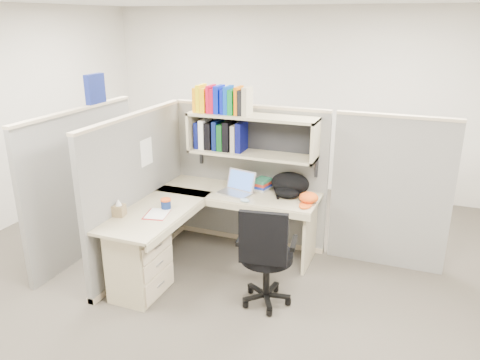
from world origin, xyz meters
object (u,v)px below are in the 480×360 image
at_px(desk, 168,243).
at_px(backpack, 289,185).
at_px(snack_canister, 166,203).
at_px(task_chair, 266,271).
at_px(laptop, 235,183).

height_order(desk, backpack, backpack).
xyz_separation_m(snack_canister, task_chair, (1.11, -0.19, -0.43)).
xyz_separation_m(desk, snack_canister, (-0.09, 0.16, 0.34)).
bearing_deg(backpack, task_chair, -91.97).
distance_m(backpack, snack_canister, 1.30).
xyz_separation_m(desk, backpack, (0.94, 0.94, 0.41)).
relative_size(laptop, backpack, 0.83).
relative_size(snack_canister, task_chair, 0.10).
relative_size(backpack, task_chair, 0.41).
distance_m(desk, backpack, 1.40).
bearing_deg(task_chair, laptop, 127.52).
distance_m(laptop, snack_canister, 0.80).
bearing_deg(task_chair, desk, 178.25).
relative_size(desk, backpack, 4.23).
height_order(laptop, backpack, laptop).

